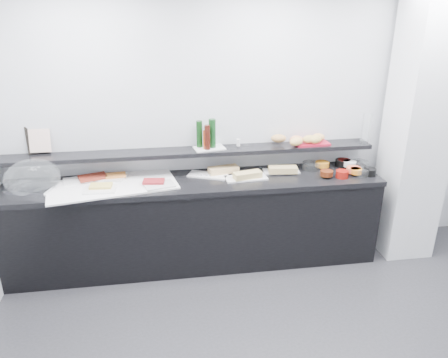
{
  "coord_description": "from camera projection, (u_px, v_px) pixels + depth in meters",
  "views": [
    {
      "loc": [
        -0.99,
        -2.16,
        2.5
      ],
      "look_at": [
        -0.45,
        1.45,
        1.0
      ],
      "focal_mm": 35.0,
      "sensor_mm": 36.0,
      "label": 1
    }
  ],
  "objects": [
    {
      "name": "back_wall",
      "position": [
        260.0,
        124.0,
        4.37
      ],
      "size": [
        5.0,
        0.02,
        2.7
      ],
      "primitive_type": "cube",
      "color": "silver",
      "rests_on": "ground"
    },
    {
      "name": "column",
      "position": [
        418.0,
        127.0,
        4.26
      ],
      "size": [
        0.5,
        0.5,
        2.7
      ],
      "primitive_type": "cube",
      "color": "white",
      "rests_on": "ground"
    },
    {
      "name": "buffet_cabinet",
      "position": [
        196.0,
        224.0,
        4.35
      ],
      "size": [
        3.6,
        0.6,
        0.85
      ],
      "primitive_type": "cube",
      "color": "black",
      "rests_on": "ground"
    },
    {
      "name": "counter_top",
      "position": [
        194.0,
        183.0,
        4.18
      ],
      "size": [
        3.62,
        0.62,
        0.05
      ],
      "primitive_type": "cube",
      "color": "black",
      "rests_on": "buffet_cabinet"
    },
    {
      "name": "wall_shelf",
      "position": [
        192.0,
        152.0,
        4.25
      ],
      "size": [
        3.6,
        0.25,
        0.04
      ],
      "primitive_type": "cube",
      "color": "black",
      "rests_on": "back_wall"
    },
    {
      "name": "cloche_base",
      "position": [
        32.0,
        188.0,
        3.95
      ],
      "size": [
        0.45,
        0.36,
        0.04
      ],
      "primitive_type": "cube",
      "rotation": [
        0.0,
        0.0,
        -0.3
      ],
      "color": "silver",
      "rests_on": "counter_top"
    },
    {
      "name": "cloche_dome",
      "position": [
        33.0,
        178.0,
        3.91
      ],
      "size": [
        0.57,
        0.47,
        0.34
      ],
      "primitive_type": "ellipsoid",
      "rotation": [
        0.0,
        0.0,
        0.36
      ],
      "color": "white",
      "rests_on": "cloche_base"
    },
    {
      "name": "linen_runner",
      "position": [
        113.0,
        185.0,
        4.04
      ],
      "size": [
        1.24,
        0.75,
        0.01
      ],
      "primitive_type": "cube",
      "rotation": [
        0.0,
        0.0,
        0.19
      ],
      "color": "white",
      "rests_on": "counter_top"
    },
    {
      "name": "platter_meat_a",
      "position": [
        78.0,
        180.0,
        4.12
      ],
      "size": [
        0.3,
        0.23,
        0.01
      ],
      "primitive_type": "cube",
      "rotation": [
        0.0,
        0.0,
        0.21
      ],
      "color": "silver",
      "rests_on": "linen_runner"
    },
    {
      "name": "food_meat_a",
      "position": [
        93.0,
        177.0,
        4.14
      ],
      "size": [
        0.29,
        0.23,
        0.02
      ],
      "primitive_type": "cube",
      "rotation": [
        0.0,
        0.0,
        0.31
      ],
      "color": "maroon",
      "rests_on": "platter_meat_a"
    },
    {
      "name": "platter_salmon",
      "position": [
        109.0,
        177.0,
        4.19
      ],
      "size": [
        0.35,
        0.28,
        0.01
      ],
      "primitive_type": "cube",
      "rotation": [
        0.0,
        0.0,
        -0.28
      ],
      "color": "silver",
      "rests_on": "linen_runner"
    },
    {
      "name": "food_salmon",
      "position": [
        116.0,
        175.0,
        4.19
      ],
      "size": [
        0.2,
        0.14,
        0.02
      ],
      "primitive_type": "cube",
      "rotation": [
        0.0,
        0.0,
        0.1
      ],
      "color": "orange",
      "rests_on": "platter_salmon"
    },
    {
      "name": "platter_cheese",
      "position": [
        100.0,
        190.0,
        3.91
      ],
      "size": [
        0.29,
        0.19,
        0.01
      ],
      "primitive_type": "cube",
      "rotation": [
        0.0,
        0.0,
        -0.01
      ],
      "color": "white",
      "rests_on": "linen_runner"
    },
    {
      "name": "food_cheese",
      "position": [
        101.0,
        186.0,
        3.95
      ],
      "size": [
        0.2,
        0.14,
        0.02
      ],
      "primitive_type": "cube",
      "rotation": [
        0.0,
        0.0,
        -0.06
      ],
      "color": "#E6C859",
      "rests_on": "platter_cheese"
    },
    {
      "name": "platter_meat_b",
      "position": [
        160.0,
        185.0,
        4.01
      ],
      "size": [
        0.3,
        0.24,
        0.01
      ],
      "primitive_type": "cube",
      "rotation": [
        0.0,
        0.0,
        0.26
      ],
      "color": "silver",
      "rests_on": "linen_runner"
    },
    {
      "name": "food_meat_b",
      "position": [
        154.0,
        181.0,
        4.04
      ],
      "size": [
        0.21,
        0.15,
        0.02
      ],
      "primitive_type": "cube",
      "rotation": [
        0.0,
        0.0,
        -0.12
      ],
      "color": "maroon",
      "rests_on": "platter_meat_b"
    },
    {
      "name": "sandwich_plate_left",
      "position": [
        208.0,
        175.0,
        4.28
      ],
      "size": [
        0.41,
        0.3,
        0.01
      ],
      "primitive_type": "cube",
      "rotation": [
        0.0,
        0.0,
        -0.41
      ],
      "color": "white",
      "rests_on": "counter_top"
    },
    {
      "name": "sandwich_food_left",
      "position": [
        223.0,
        170.0,
        4.31
      ],
      "size": [
        0.31,
        0.17,
        0.06
      ],
      "primitive_type": "cube",
      "rotation": [
        0.0,
        0.0,
        0.19
      ],
      "color": "tan",
      "rests_on": "sandwich_plate_left"
    },
    {
      "name": "tongs_left",
      "position": [
        206.0,
        175.0,
        4.24
      ],
      "size": [
        0.16,
        0.01,
        0.01
      ],
      "primitive_type": "cylinder",
      "rotation": [
        0.0,
        1.57,
        -0.04
      ],
      "color": "silver",
      "rests_on": "sandwich_plate_left"
    },
    {
      "name": "sandwich_plate_mid",
      "position": [
        246.0,
        178.0,
        4.21
      ],
      "size": [
        0.41,
        0.2,
        0.01
      ],
      "primitive_type": "cube",
      "rotation": [
        0.0,
        0.0,
        0.07
      ],
      "color": "white",
      "rests_on": "counter_top"
    },
    {
      "name": "sandwich_food_mid",
      "position": [
        247.0,
        175.0,
        4.18
      ],
      "size": [
        0.29,
        0.16,
        0.06
      ],
      "primitive_type": "cube",
      "rotation": [
        0.0,
        0.0,
        0.21
      ],
      "color": "tan",
      "rests_on": "sandwich_plate_mid"
    },
    {
      "name": "tongs_mid",
      "position": [
        250.0,
        177.0,
        4.2
      ],
      "size": [
        0.16,
        0.01,
        0.01
      ],
      "primitive_type": "cylinder",
      "rotation": [
        0.0,
        1.57,
        0.01
      ],
      "color": "#B1B4B8",
      "rests_on": "sandwich_plate_mid"
    },
    {
      "name": "sandwich_plate_right",
      "position": [
        281.0,
        171.0,
        4.38
      ],
      "size": [
        0.36,
        0.17,
        0.01
      ],
      "primitive_type": "cube",
      "rotation": [
        0.0,
        0.0,
        -0.05
      ],
      "color": "silver",
      "rests_on": "counter_top"
    },
    {
      "name": "sandwich_food_right",
      "position": [
        283.0,
        170.0,
        4.32
      ],
      "size": [
        0.29,
        0.14,
        0.06
      ],
      "primitive_type": "cube",
      "rotation": [
        0.0,
        0.0,
        -0.12
      ],
      "color": "tan",
      "rests_on": "sandwich_plate_right"
    },
    {
      "name": "tongs_right",
      "position": [
        288.0,
        172.0,
        4.32
      ],
      "size": [
        0.16,
        0.02,
        0.01
      ],
      "primitive_type": "cylinder",
      "rotation": [
        0.0,
        1.57,
        -0.1
      ],
      "color": "silver",
      "rests_on": "sandwich_plate_right"
    },
    {
      "name": "bowl_glass_fruit",
      "position": [
        311.0,
        166.0,
        4.44
      ],
      "size": [
        0.23,
        0.23,
        0.07
      ],
      "primitive_type": "cylinder",
      "rotation": [
        0.0,
        0.0,
        -0.26
      ],
      "color": "silver",
      "rests_on": "counter_top"
    },
    {
      "name": "fill_glass_fruit",
      "position": [
        322.0,
        164.0,
        4.45
      ],
      "size": [
        0.18,
        0.18,
        0.05
      ],
      "primitive_type": "cylinder",
      "rotation": [
        0.0,
        0.0,
        0.32
      ],
      "color": "orange",
      "rests_on": "bowl_glass_fruit"
    },
    {
      "name": "bowl_black_jam",
      "position": [
        343.0,
        163.0,
        4.52
      ],
      "size": [
        0.15,
        0.15,
        0.07
      ],
      "primitive_type": "cylinder",
      "rotation": [
        0.0,
        0.0,
        0.01
      ],
      "color": "black",
      "rests_on": "counter_top"
    },
    {
      "name": "fill_black_jam",
      "position": [
        344.0,
        162.0,
        4.52
      ],
      "size": [
        0.14,
        0.14,
        0.05
      ],
      "primitive_type": "cylinder",
      "rotation": [
        0.0,
        0.0,
        0.07
      ],
      "color": "#57100C",
      "rests_on": "bowl_black_jam"
    },
    {
      "name": "bowl_glass_cream",
      "position": [
        360.0,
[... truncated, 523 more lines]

